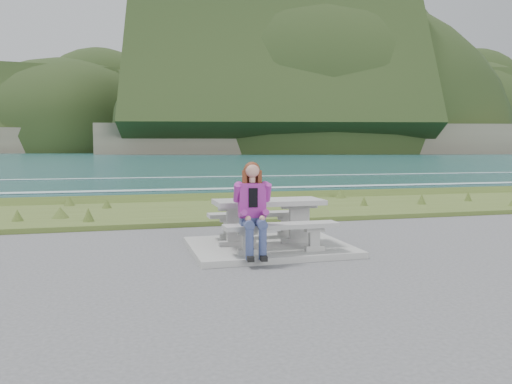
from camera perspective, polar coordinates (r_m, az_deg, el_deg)
concrete_slab at (r=8.41m, az=1.45°, el=-6.30°), size 2.60×2.10×0.10m
picnic_table at (r=8.31m, az=1.46°, el=-2.02°), size 1.80×0.75×0.75m
bench_landward at (r=7.68m, az=2.94°, el=-4.36°), size 1.80×0.35×0.45m
bench_seaward at (r=9.01m, az=0.19°, el=-2.97°), size 1.80×0.35×0.45m
grass_verge at (r=13.23m, az=-4.70°, el=-2.39°), size 160.00×4.50×0.22m
shore_drop at (r=16.07m, az=-6.55°, el=-1.10°), size 160.00×0.80×2.20m
ocean at (r=33.26m, az=-10.89°, el=-1.02°), size 1600.00×1600.00×0.09m
headland_range at (r=449.64m, az=10.43°, el=5.97°), size 729.83×363.95×203.91m
seated_woman at (r=7.40m, az=-0.28°, el=-3.41°), size 0.45×0.72×1.40m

